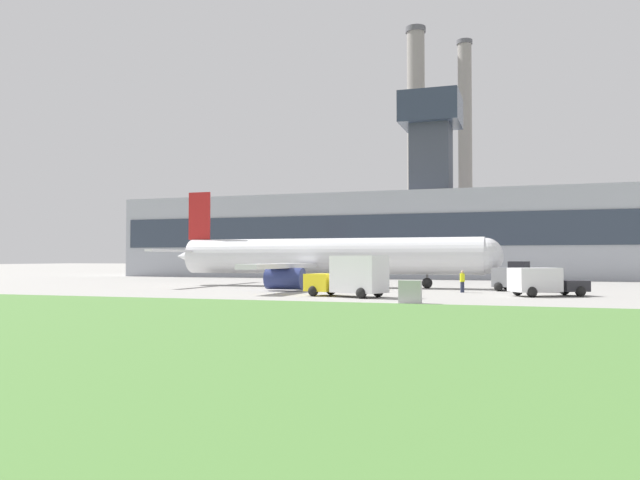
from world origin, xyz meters
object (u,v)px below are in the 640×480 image
(airplane, at_px, (323,257))
(ground_crew_person, at_px, (462,281))
(baggage_truck, at_px, (351,277))
(pushback_tug, at_px, (519,277))
(fuel_truck, at_px, (543,282))

(airplane, relative_size, ground_crew_person, 18.52)
(baggage_truck, distance_m, ground_crew_person, 10.05)
(pushback_tug, xyz_separation_m, ground_crew_person, (-3.97, -3.32, -0.22))
(baggage_truck, xyz_separation_m, ground_crew_person, (6.44, 7.71, -0.48))
(airplane, distance_m, fuel_truck, 20.12)
(fuel_truck, bearing_deg, ground_crew_person, 152.30)
(pushback_tug, bearing_deg, airplane, 172.65)
(airplane, height_order, fuel_truck, airplane)
(fuel_truck, height_order, ground_crew_person, fuel_truck)
(pushback_tug, distance_m, fuel_truck, 6.45)
(baggage_truck, xyz_separation_m, fuel_truck, (12.01, 4.78, -0.37))
(airplane, bearing_deg, baggage_truck, -64.79)
(ground_crew_person, bearing_deg, fuel_truck, -27.70)
(baggage_truck, height_order, ground_crew_person, baggage_truck)
(airplane, xyz_separation_m, ground_crew_person, (12.64, -5.46, -1.80))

